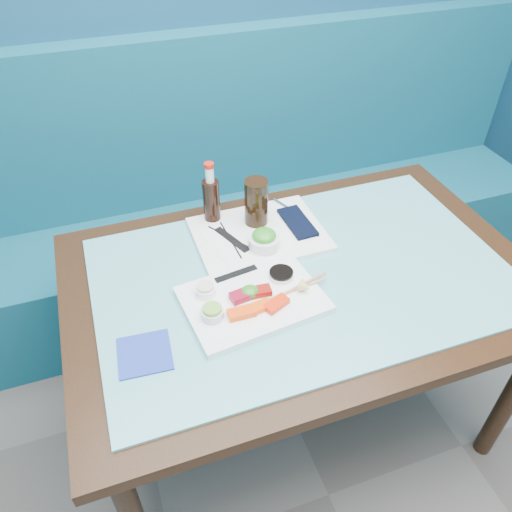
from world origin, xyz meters
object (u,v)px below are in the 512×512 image
object	(u,v)px
dining_table	(301,295)
booth_bench	(227,219)
sashimi_plate	(253,299)
serving_tray	(259,234)
seaweed_bowl	(264,242)
blue_napkin	(145,354)
cola_glass	(256,202)
cola_bottle_body	(212,202)

from	to	relation	value
dining_table	booth_bench	bearing A→B (deg)	90.00
sashimi_plate	booth_bench	bearing A→B (deg)	72.09
serving_tray	sashimi_plate	bearing A→B (deg)	-113.17
serving_tray	seaweed_bowl	bearing A→B (deg)	-97.81
sashimi_plate	blue_napkin	bearing A→B (deg)	-171.81
seaweed_bowl	cola_glass	world-z (taller)	cola_glass
blue_napkin	cola_bottle_body	bearing A→B (deg)	57.07
sashimi_plate	cola_glass	bearing A→B (deg)	62.48
dining_table	serving_tray	world-z (taller)	serving_tray
dining_table	sashimi_plate	world-z (taller)	sashimi_plate
dining_table	cola_glass	world-z (taller)	cola_glass
cola_bottle_body	booth_bench	bearing A→B (deg)	69.66
cola_glass	blue_napkin	xyz separation A→B (m)	(-0.44, -0.41, -0.09)
dining_table	cola_bottle_body	bearing A→B (deg)	118.50
cola_glass	cola_bottle_body	world-z (taller)	cola_glass
booth_bench	seaweed_bowl	xyz separation A→B (m)	(-0.07, -0.70, 0.42)
dining_table	sashimi_plate	distance (m)	0.22
booth_bench	serving_tray	xyz separation A→B (m)	(-0.06, -0.62, 0.39)
dining_table	seaweed_bowl	size ratio (longest dim) A/B	14.32
sashimi_plate	blue_napkin	xyz separation A→B (m)	(-0.32, -0.08, -0.01)
cola_glass	blue_napkin	size ratio (longest dim) A/B	1.19
serving_tray	cola_glass	xyz separation A→B (m)	(0.01, 0.05, 0.09)
seaweed_bowl	blue_napkin	distance (m)	0.51
booth_bench	cola_glass	size ratio (longest dim) A/B	18.91
sashimi_plate	seaweed_bowl	xyz separation A→B (m)	(0.11, 0.20, 0.03)
dining_table	seaweed_bowl	world-z (taller)	seaweed_bowl
cola_bottle_body	blue_napkin	bearing A→B (deg)	-122.93
seaweed_bowl	cola_bottle_body	world-z (taller)	cola_bottle_body
serving_tray	blue_napkin	xyz separation A→B (m)	(-0.43, -0.36, -0.01)
dining_table	serving_tray	xyz separation A→B (m)	(-0.06, 0.21, 0.10)
cola_glass	blue_napkin	distance (m)	0.61
serving_tray	blue_napkin	world-z (taller)	serving_tray
seaweed_bowl	blue_napkin	xyz separation A→B (m)	(-0.42, -0.28, -0.03)
booth_bench	cola_bottle_body	xyz separation A→B (m)	(-0.18, -0.50, 0.46)
booth_bench	cola_glass	xyz separation A→B (m)	(-0.05, -0.57, 0.48)
sashimi_plate	serving_tray	distance (m)	0.30
cola_bottle_body	cola_glass	bearing A→B (deg)	-28.50
sashimi_plate	serving_tray	bearing A→B (deg)	60.49
booth_bench	dining_table	world-z (taller)	booth_bench
dining_table	cola_bottle_body	world-z (taller)	cola_bottle_body
dining_table	cola_bottle_body	xyz separation A→B (m)	(-0.18, 0.34, 0.17)
cola_glass	booth_bench	bearing A→B (deg)	84.57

